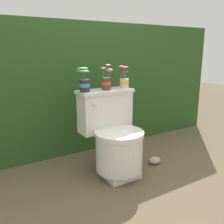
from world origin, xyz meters
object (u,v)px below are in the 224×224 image
Objects in this scene: toilet at (114,137)px; potted_plant_left at (84,80)px; garden_stone at (155,160)px; potted_plant_midleft at (107,81)px; potted_plant_middle at (124,78)px.

toilet is 0.56m from potted_plant_left.
potted_plant_midleft is at bearing 153.21° from garden_stone.
toilet is 0.53m from garden_stone.
potted_plant_left is 1.65× the size of garden_stone.
potted_plant_left is 1.01× the size of potted_plant_middle.
potted_plant_midleft is 1.09× the size of potted_plant_middle.
potted_plant_midleft is (0.22, -0.00, -0.02)m from potted_plant_left.
potted_plant_midleft is at bearing -175.50° from potted_plant_middle.
toilet is 3.59× the size of potted_plant_middle.
potted_plant_left reaches higher than toilet.
potted_plant_middle is at bearing 36.59° from toilet.
potted_plant_left reaches higher than potted_plant_middle.
potted_plant_left is (-0.21, 0.14, 0.50)m from toilet.
toilet is at bearing 170.30° from garden_stone.
toilet is at bearing -33.07° from potted_plant_left.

